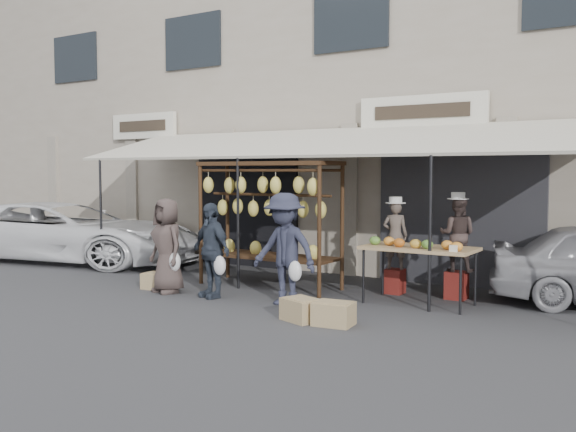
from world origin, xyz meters
name	(u,v)px	position (x,y,z in m)	size (l,w,h in m)	color
ground_plane	(246,306)	(0.00, 0.00, 0.00)	(90.00, 90.00, 0.00)	#2D2D30
shophouse	(409,104)	(0.00, 6.50, 3.65)	(24.00, 6.15, 7.30)	#A59988
awning	(320,143)	(0.01, 2.28, 2.57)	(10.00, 2.35, 2.92)	beige
banana_rack	(268,200)	(-0.63, 1.53, 1.56)	(2.60, 0.90, 2.24)	black
produce_table	(418,249)	(2.18, 1.52, 0.87)	(1.70, 0.90, 1.04)	tan
vendor_left	(395,235)	(1.52, 2.19, 0.99)	(0.42, 0.27, 1.15)	brown
vendor_right	(457,234)	(2.55, 2.29, 1.05)	(0.59, 0.46, 1.21)	#423432
customer_left	(167,246)	(-1.79, 0.20, 0.80)	(0.79, 0.51, 1.61)	#423632
customer_mid	(211,250)	(-0.89, 0.27, 0.78)	(0.91, 0.38, 1.55)	#2C3442
customer_right	(285,249)	(0.44, 0.42, 0.87)	(1.12, 0.64, 1.73)	#282B3D
stool_left	(395,281)	(1.52, 2.19, 0.21)	(0.30, 0.30, 0.42)	maroon
stool_right	(456,285)	(2.55, 2.29, 0.22)	(0.32, 0.32, 0.45)	maroon
crate_near_a	(301,310)	(1.21, -0.36, 0.15)	(0.51, 0.39, 0.31)	tan
crate_near_b	(334,314)	(1.71, -0.34, 0.15)	(0.52, 0.39, 0.31)	tan
crate_far	(157,281)	(-2.18, 0.34, 0.14)	(0.46, 0.35, 0.28)	tan
van	(60,217)	(-6.55, 1.75, 1.01)	(2.23, 4.84, 2.02)	white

